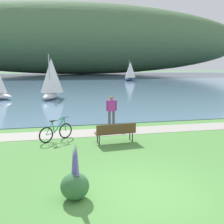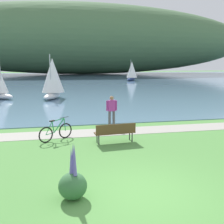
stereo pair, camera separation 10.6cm
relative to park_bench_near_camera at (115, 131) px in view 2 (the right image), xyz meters
The scene contains 10 objects.
ground_plane 4.76m from the park_bench_near_camera, 91.62° to the right, with size 200.00×200.00×0.00m, color #518E42.
bay_water 43.57m from the park_bench_near_camera, 90.18° to the left, with size 180.00×80.00×0.04m, color #5B7F9E.
distant_hillside 71.46m from the park_bench_near_camera, 85.61° to the left, with size 106.24×28.00×20.43m, color #4C7047.
shoreline_path 1.97m from the park_bench_near_camera, 94.03° to the left, with size 60.00×1.50×0.01m, color #A39E93.
park_bench_near_camera is the anchor object (origin of this frame).
bicycle_leaning_near_bench 2.72m from the park_bench_near_camera, 160.72° to the left, with size 1.50×1.05×1.01m.
person_at_shoreline 3.07m from the park_bench_near_camera, 81.63° to the left, with size 0.61×0.24×1.71m.
echium_bush_beside_closest 5.07m from the park_bench_near_camera, 114.59° to the right, with size 0.75×0.75×1.52m.
sailboat_mid_bay 15.67m from the park_bench_near_camera, 100.68° to the left, with size 2.70×3.74×4.23m.
sailboat_toward_hillside 40.59m from the park_bench_near_camera, 73.45° to the left, with size 3.04×3.28×3.98m.
Camera 2 is at (-2.25, -6.41, 3.50)m, focal length 42.86 mm.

